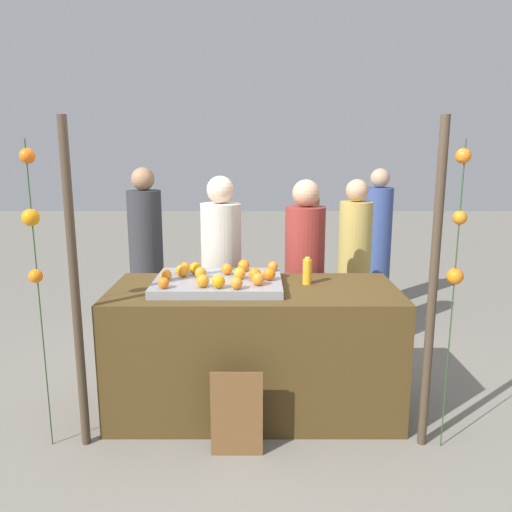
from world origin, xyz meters
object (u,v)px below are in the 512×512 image
orange_1 (275,266)px  juice_bottle (309,272)px  vendor_left (223,282)px  stall_counter (256,349)px  vendor_right (306,285)px  chalkboard_sign (238,415)px  orange_0 (241,273)px

orange_1 → juice_bottle: size_ratio=0.37×
juice_bottle → vendor_left: 0.92m
stall_counter → vendor_right: vendor_right is taller
stall_counter → chalkboard_sign: size_ratio=3.56×
orange_0 → chalkboard_sign: orange_0 is taller
stall_counter → orange_0: orange_0 is taller
juice_bottle → chalkboard_sign: bearing=-124.8°
stall_counter → vendor_left: vendor_left is taller
orange_1 → vendor_left: (-0.42, 0.43, -0.24)m
vendor_left → juice_bottle: bearing=-41.4°
stall_counter → chalkboard_sign: (-0.11, -0.60, -0.19)m
stall_counter → vendor_right: size_ratio=1.24×
stall_counter → orange_0: 0.57m
juice_bottle → stall_counter: bearing=-164.5°
stall_counter → orange_1: size_ratio=27.55×
vendor_right → orange_0: bearing=-129.2°
orange_1 → chalkboard_sign: 1.17m
vendor_right → stall_counter: bearing=-122.4°
vendor_left → vendor_right: (0.70, -0.03, -0.01)m
stall_counter → vendor_right: (0.42, 0.66, 0.31)m
juice_bottle → vendor_right: size_ratio=0.12×
orange_0 → juice_bottle: bearing=10.1°
chalkboard_sign → vendor_left: bearing=97.6°
juice_bottle → orange_0: bearing=-169.9°
chalkboard_sign → vendor_right: (0.53, 1.26, 0.49)m
vendor_right → vendor_left: bearing=177.4°
orange_0 → juice_bottle: size_ratio=0.43×
juice_bottle → vendor_right: 0.61m
stall_counter → orange_1: (0.14, 0.26, 0.56)m
juice_bottle → vendor_right: (0.03, 0.55, -0.25)m
orange_1 → juice_bottle: 0.29m
orange_0 → vendor_left: vendor_left is taller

